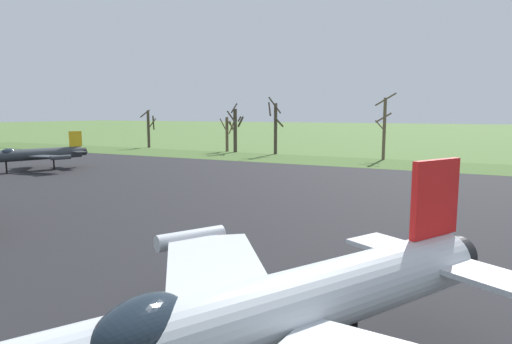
# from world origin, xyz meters

# --- Properties ---
(asphalt_apron) EXTENTS (98.15, 59.98, 0.05)m
(asphalt_apron) POSITION_xyz_m (0.00, 18.00, 0.03)
(asphalt_apron) COLOR black
(asphalt_apron) RESTS_ON ground
(grass_verge_strip) EXTENTS (158.15, 12.00, 0.06)m
(grass_verge_strip) POSITION_xyz_m (0.00, 53.99, 0.03)
(grass_verge_strip) COLOR #415D2A
(grass_verge_strip) RESTS_ON ground
(jet_fighter_front_left) EXTENTS (13.39, 15.43, 5.34)m
(jet_fighter_front_left) POSITION_xyz_m (13.00, 2.62, 2.35)
(jet_fighter_front_left) COLOR silver
(jet_fighter_front_left) RESTS_ON ground
(jet_fighter_rear_left) EXTENTS (9.99, 13.48, 4.46)m
(jet_fighter_rear_left) POSITION_xyz_m (-28.90, 28.07, 1.95)
(jet_fighter_rear_left) COLOR #33383D
(jet_fighter_rear_left) RESTS_ON ground
(bare_tree_far_left) EXTENTS (2.96, 2.35, 7.38)m
(bare_tree_far_left) POSITION_xyz_m (-40.09, 62.26, 3.93)
(bare_tree_far_left) COLOR #42382D
(bare_tree_far_left) RESTS_ON ground
(bare_tree_left_of_center) EXTENTS (2.48, 2.63, 5.97)m
(bare_tree_left_of_center) POSITION_xyz_m (-22.03, 61.53, 3.30)
(bare_tree_left_of_center) COLOR brown
(bare_tree_left_of_center) RESTS_ON ground
(bare_tree_center) EXTENTS (2.75, 2.79, 8.34)m
(bare_tree_center) POSITION_xyz_m (-19.81, 60.49, 4.08)
(bare_tree_center) COLOR #42382D
(bare_tree_center) RESTS_ON ground
(bare_tree_right_of_center) EXTENTS (2.81, 2.05, 9.23)m
(bare_tree_right_of_center) POSITION_xyz_m (-12.19, 60.01, 4.63)
(bare_tree_right_of_center) COLOR #42382D
(bare_tree_right_of_center) RESTS_ON ground
(bare_tree_far_right) EXTENTS (3.00, 3.03, 9.61)m
(bare_tree_far_right) POSITION_xyz_m (5.10, 59.32, 4.86)
(bare_tree_far_right) COLOR brown
(bare_tree_far_right) RESTS_ON ground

